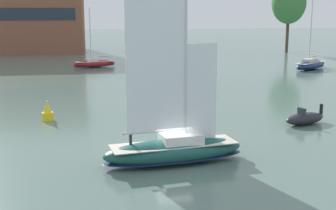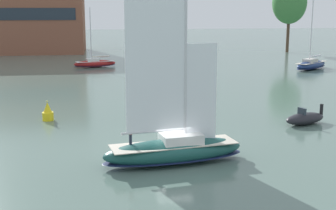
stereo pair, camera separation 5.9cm
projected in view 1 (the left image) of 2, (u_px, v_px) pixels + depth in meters
ground_plane at (174, 163)px, 32.90m from camera, size 400.00×400.00×0.00m
waterfront_building at (19, 15)px, 110.76m from camera, size 31.18×17.33×17.38m
tree_shore_left at (289, 3)px, 110.21m from camera, size 8.06×8.06×16.58m
tree_shore_center at (156, 19)px, 111.13m from camera, size 5.42×5.42×11.16m
sailboat_main at (174, 148)px, 32.67m from camera, size 10.50×4.49×13.98m
sailboat_moored_near_marina at (311, 64)px, 81.86m from camera, size 8.69×7.54×12.42m
sailboat_moored_outer_mooring at (94, 63)px, 84.66m from camera, size 8.02×4.01×10.63m
motor_tender at (305, 118)px, 43.59m from camera, size 4.78×3.28×1.70m
channel_buoy at (48, 113)px, 44.97m from camera, size 1.08×1.08×1.95m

